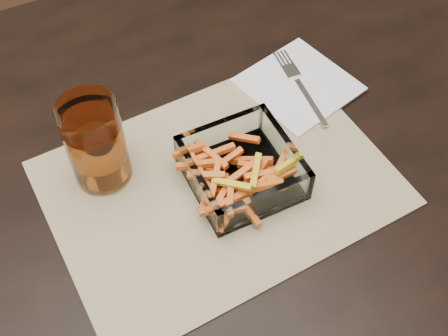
{
  "coord_description": "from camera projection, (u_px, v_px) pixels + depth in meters",
  "views": [
    {
      "loc": [
        -0.1,
        -0.44,
        1.38
      ],
      "look_at": [
        0.1,
        -0.06,
        0.78
      ],
      "focal_mm": 45.0,
      "sensor_mm": 36.0,
      "label": 1
    }
  ],
  "objects": [
    {
      "name": "dining_table",
      "position": [
        148.0,
        213.0,
        0.84
      ],
      "size": [
        1.6,
        0.9,
        0.75
      ],
      "color": "black",
      "rests_on": "ground"
    },
    {
      "name": "fork",
      "position": [
        299.0,
        84.0,
        0.87
      ],
      "size": [
        0.03,
        0.17,
        0.0
      ],
      "rotation": [
        0.0,
        0.0,
        -0.12
      ],
      "color": "silver",
      "rests_on": "napkin"
    },
    {
      "name": "tumbler",
      "position": [
        96.0,
        145.0,
        0.72
      ],
      "size": [
        0.08,
        0.08,
        0.13
      ],
      "color": "white",
      "rests_on": "placemat"
    },
    {
      "name": "placemat",
      "position": [
        219.0,
        183.0,
        0.77
      ],
      "size": [
        0.46,
        0.35,
        0.0
      ],
      "primitive_type": "cube",
      "rotation": [
        0.0,
        0.0,
        0.04
      ],
      "color": "tan",
      "rests_on": "dining_table"
    },
    {
      "name": "napkin",
      "position": [
        298.0,
        85.0,
        0.87
      ],
      "size": [
        0.18,
        0.18,
        0.0
      ],
      "primitive_type": "cube",
      "rotation": [
        0.0,
        0.0,
        0.22
      ],
      "color": "white",
      "rests_on": "placemat"
    },
    {
      "name": "glass_bowl",
      "position": [
        242.0,
        170.0,
        0.75
      ],
      "size": [
        0.14,
        0.14,
        0.05
      ],
      "rotation": [
        0.0,
        0.0,
        -0.02
      ],
      "color": "white",
      "rests_on": "placemat"
    }
  ]
}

